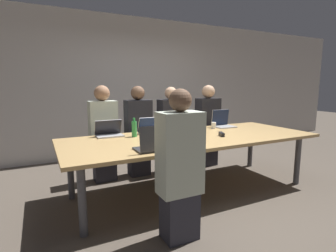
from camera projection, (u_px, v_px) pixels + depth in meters
The scene contains 16 objects.
ground_plane at pixel (192, 190), 3.63m from camera, with size 24.00×24.00×0.00m, color brown.
curtain_wall at pixel (134, 87), 5.45m from camera, with size 12.00×0.06×2.80m.
conference_table at pixel (192, 140), 3.52m from camera, with size 3.39×1.31×0.76m.
laptop_near_left at pixel (152, 144), 2.72m from camera, with size 0.32×0.27×0.28m.
person_near_left at pixel (180, 169), 2.41m from camera, with size 0.40×0.24×1.42m.
laptop_far_right at pixel (222, 122), 4.30m from camera, with size 0.33×0.27×0.28m.
person_far_right at pixel (208, 127), 4.68m from camera, with size 0.40×0.24×1.44m.
cup_far_right at pixel (214, 125), 4.13m from camera, with size 0.07×0.07×0.10m.
laptop_far_midleft at pixel (151, 129), 3.70m from camera, with size 0.35×0.24×0.24m.
person_far_midleft at pixel (138, 132), 4.16m from camera, with size 0.40×0.24×1.43m.
laptop_far_center at pixel (183, 126), 3.91m from camera, with size 0.33×0.24×0.24m.
person_far_center at pixel (171, 131), 4.32m from camera, with size 0.40×0.24×1.41m.
laptop_far_left at pixel (109, 131), 3.52m from camera, with size 0.36×0.22×0.22m.
person_far_left at pixel (104, 135), 3.91m from camera, with size 0.40×0.24×1.44m.
bottle_far_left at pixel (134, 129), 3.48m from camera, with size 0.07×0.07×0.25m.
stapler at pixel (222, 134), 3.53m from camera, with size 0.10×0.16×0.05m.
Camera 1 is at (-1.84, -2.94, 1.45)m, focal length 28.00 mm.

